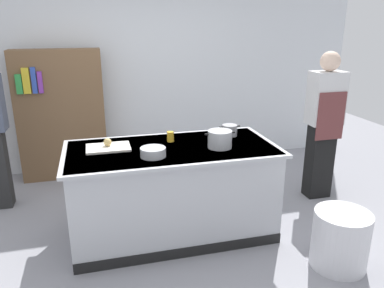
{
  "coord_description": "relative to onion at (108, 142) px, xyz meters",
  "views": [
    {
      "loc": [
        -0.67,
        -3.27,
        2.02
      ],
      "look_at": [
        0.25,
        0.2,
        0.85
      ],
      "focal_mm": 35.08,
      "sensor_mm": 36.0,
      "label": 1
    }
  ],
  "objects": [
    {
      "name": "ground_plane",
      "position": [
        0.58,
        -0.14,
        -0.96
      ],
      "size": [
        10.0,
        10.0,
        0.0
      ],
      "primitive_type": "plane",
      "color": "gray"
    },
    {
      "name": "sauce_pan",
      "position": [
        1.24,
        0.08,
        0.0
      ],
      "size": [
        0.22,
        0.15,
        0.11
      ],
      "color": "#99999E",
      "rests_on": "counter_island"
    },
    {
      "name": "back_wall",
      "position": [
        0.58,
        1.96,
        0.54
      ],
      "size": [
        6.4,
        0.12,
        3.0
      ],
      "primitive_type": "cube",
      "color": "silver",
      "rests_on": "ground_plane"
    },
    {
      "name": "juice_cup",
      "position": [
        0.6,
        0.04,
        -0.01
      ],
      "size": [
        0.07,
        0.07,
        0.1
      ],
      "primitive_type": "cylinder",
      "color": "yellow",
      "rests_on": "counter_island"
    },
    {
      "name": "bookshelf",
      "position": [
        -0.52,
        1.66,
        -0.1
      ],
      "size": [
        1.1,
        0.31,
        1.7
      ],
      "color": "brown",
      "rests_on": "ground_plane"
    },
    {
      "name": "stock_pot",
      "position": [
        1.01,
        -0.25,
        0.02
      ],
      "size": [
        0.29,
        0.23,
        0.16
      ],
      "color": "#B7BABF",
      "rests_on": "counter_island"
    },
    {
      "name": "trash_bin",
      "position": [
        1.85,
        -1.04,
        -0.7
      ],
      "size": [
        0.47,
        0.47,
        0.51
      ],
      "primitive_type": "cylinder",
      "color": "silver",
      "rests_on": "ground_plane"
    },
    {
      "name": "person_chef",
      "position": [
        2.45,
        0.24,
        -0.04
      ],
      "size": [
        0.38,
        0.25,
        1.72
      ],
      "rotation": [
        0.0,
        0.0,
        1.81
      ],
      "color": "black",
      "rests_on": "ground_plane"
    },
    {
      "name": "cutting_board",
      "position": [
        0.0,
        -0.02,
        -0.05
      ],
      "size": [
        0.4,
        0.28,
        0.02
      ],
      "primitive_type": "cube",
      "color": "silver",
      "rests_on": "counter_island"
    },
    {
      "name": "mixing_bowl",
      "position": [
        0.37,
        -0.34,
        -0.02
      ],
      "size": [
        0.22,
        0.22,
        0.08
      ],
      "primitive_type": "cylinder",
      "color": "#B7BABF",
      "rests_on": "counter_island"
    },
    {
      "name": "counter_island",
      "position": [
        0.58,
        -0.14,
        -0.49
      ],
      "size": [
        1.98,
        0.98,
        0.9
      ],
      "color": "#B7BABF",
      "rests_on": "ground_plane"
    },
    {
      "name": "onion",
      "position": [
        0.0,
        0.0,
        0.0
      ],
      "size": [
        0.07,
        0.07,
        0.07
      ],
      "primitive_type": "sphere",
      "color": "tan",
      "rests_on": "cutting_board"
    }
  ]
}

